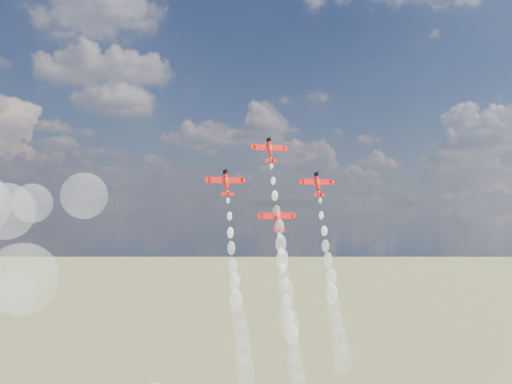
{
  "coord_description": "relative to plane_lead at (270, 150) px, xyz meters",
  "views": [
    {
      "loc": [
        -60.32,
        -144.75,
        98.37
      ],
      "look_at": [
        7.53,
        5.8,
        101.94
      ],
      "focal_mm": 38.0,
      "sensor_mm": 36.0,
      "label": 1
    }
  ],
  "objects": [
    {
      "name": "plane_lead",
      "position": [
        0.0,
        0.0,
        0.0
      ],
      "size": [
        11.23,
        4.21,
        7.89
      ],
      "rotation": [
        1.33,
        0.0,
        0.0
      ],
      "color": "red",
      "rests_on": "ground"
    },
    {
      "name": "plane_left",
      "position": [
        -15.77,
        -2.68,
        -10.71
      ],
      "size": [
        11.23,
        4.21,
        7.89
      ],
      "rotation": [
        1.33,
        0.0,
        0.0
      ],
      "color": "red",
      "rests_on": "ground"
    },
    {
      "name": "plane_right",
      "position": [
        15.77,
        -2.68,
        -10.71
      ],
      "size": [
        11.23,
        4.21,
        7.89
      ],
      "rotation": [
        1.33,
        0.0,
        0.0
      ],
      "color": "red",
      "rests_on": "ground"
    },
    {
      "name": "plane_slot",
      "position": [
        0.0,
        -5.37,
        -21.41
      ],
      "size": [
        11.23,
        4.21,
        7.89
      ],
      "rotation": [
        1.33,
        0.0,
        0.0
      ],
      "color": "red",
      "rests_on": "ground"
    },
    {
      "name": "smoke_trail_lead",
      "position": [
        0.08,
        -10.5,
        -42.67
      ],
      "size": [
        5.78,
        14.49,
        50.45
      ],
      "color": "white",
      "rests_on": "plane_lead"
    },
    {
      "name": "smoke_trail_left",
      "position": [
        -15.48,
        -13.3,
        -52.95
      ],
      "size": [
        5.35,
        14.78,
        49.97
      ],
      "color": "white",
      "rests_on": "plane_left"
    },
    {
      "name": "smoke_trail_right",
      "position": [
        16.01,
        -13.2,
        -53.17
      ],
      "size": [
        5.26,
        15.04,
        50.42
      ],
      "color": "white",
      "rests_on": "plane_right"
    },
    {
      "name": "smoke_trail_slot",
      "position": [
        0.29,
        -16.04,
        -63.5
      ],
      "size": [
        5.25,
        14.68,
        49.36
      ],
      "color": "white",
      "rests_on": "plane_slot"
    }
  ]
}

